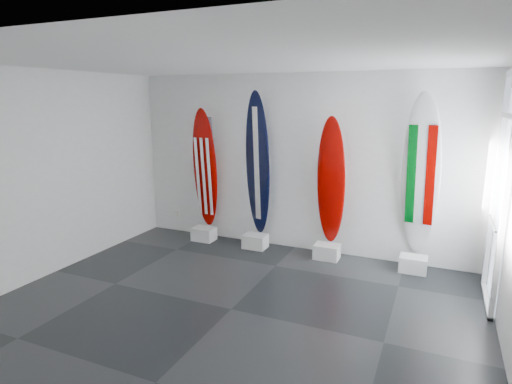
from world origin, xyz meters
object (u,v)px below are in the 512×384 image
at_px(surfboard_navy, 258,164).
at_px(surfboard_italy, 421,176).
at_px(surfboard_swiss, 331,181).
at_px(surfboard_usa, 205,169).

bearing_deg(surfboard_navy, surfboard_italy, 21.09).
height_order(surfboard_swiss, surfboard_italy, surfboard_italy).
relative_size(surfboard_usa, surfboard_italy, 0.89).
xyz_separation_m(surfboard_usa, surfboard_italy, (3.67, 0.00, 0.14)).
relative_size(surfboard_usa, surfboard_navy, 0.88).
height_order(surfboard_navy, surfboard_italy, surfboard_navy).
distance_m(surfboard_usa, surfboard_swiss, 2.33).
relative_size(surfboard_navy, surfboard_swiss, 1.19).
relative_size(surfboard_usa, surfboard_swiss, 1.05).
height_order(surfboard_usa, surfboard_navy, surfboard_navy).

